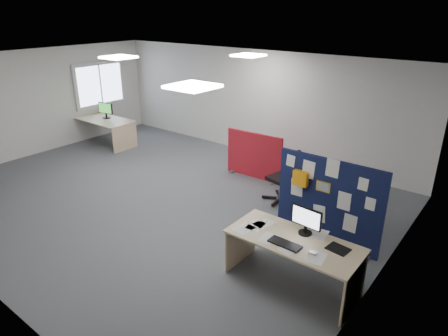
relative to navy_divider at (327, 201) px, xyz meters
The scene contains 18 objects.
floor 3.58m from the navy_divider, behind, with size 9.00×9.00×0.00m, color #585A60.
ceiling 4.01m from the navy_divider, behind, with size 9.00×7.00×0.02m, color white.
wall_back 4.59m from the navy_divider, 139.56° to the left, with size 9.00×0.02×2.70m, color silver.
wall_left 8.00m from the navy_divider, behind, with size 0.02×7.00×2.70m, color silver.
wall_right 1.32m from the navy_divider, 27.90° to the right, with size 0.02×7.00×2.70m, color silver.
window 8.07m from the navy_divider, 169.59° to the left, with size 0.06×1.70×1.30m.
ceiling_lights 3.67m from the navy_divider, behind, with size 4.10×4.10×0.04m.
navy_divider is the anchor object (origin of this frame).
main_desk 1.29m from the navy_divider, 84.69° to the right, with size 1.84×0.82×0.73m.
monitor_main 1.12m from the navy_divider, 81.53° to the right, with size 0.46×0.19×0.40m.
keyboard 1.51m from the navy_divider, 86.96° to the right, with size 0.45×0.18×0.03m, color black.
mouse 1.55m from the navy_divider, 72.19° to the right, with size 0.10×0.06×0.03m, color #A4A5A9.
paper_tray 1.36m from the navy_divider, 59.63° to the right, with size 0.28×0.22×0.01m, color black.
red_divider 2.92m from the navy_divider, 147.93° to the left, with size 1.42×0.30×1.07m.
second_desk 7.21m from the navy_divider, behind, with size 1.76×0.88×0.73m.
monitor_second 7.28m from the navy_divider, behind, with size 0.49×0.22×0.44m.
office_chair 1.51m from the navy_divider, 145.60° to the left, with size 0.73×0.72×1.10m.
desk_papers 1.37m from the navy_divider, 93.92° to the right, with size 1.38×0.89×0.00m.
Camera 1 is at (5.70, -5.04, 3.69)m, focal length 32.00 mm.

